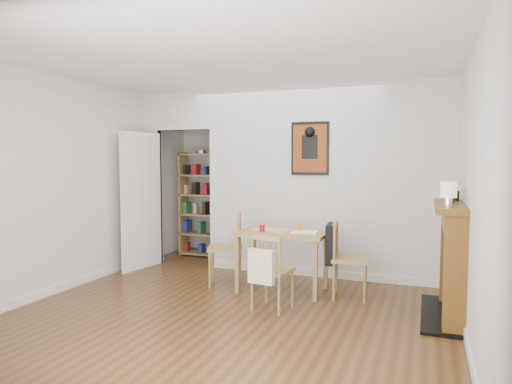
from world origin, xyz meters
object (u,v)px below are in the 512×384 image
at_px(red_glass, 262,228).
at_px(mantel_lamp, 449,191).
at_px(fireplace, 453,257).
at_px(ceramic_jar_a, 449,197).
at_px(notebook, 305,232).
at_px(ceramic_jar_b, 455,196).
at_px(chair_left, 225,249).
at_px(chair_right, 348,259).
at_px(chair_front, 272,271).
at_px(dining_table, 282,239).
at_px(orange_fruit, 298,228).
at_px(bookshelf, 202,205).

distance_m(red_glass, mantel_lamp, 2.18).
xyz_separation_m(fireplace, ceramic_jar_a, (-0.05, 0.05, 0.60)).
distance_m(fireplace, notebook, 1.66).
relative_size(fireplace, ceramic_jar_a, 11.07).
bearing_deg(ceramic_jar_b, ceramic_jar_a, -103.08).
relative_size(chair_left, chair_right, 1.05).
bearing_deg(mantel_lamp, notebook, 157.98).
xyz_separation_m(chair_front, mantel_lamp, (1.71, 0.11, 0.89)).
bearing_deg(dining_table, ceramic_jar_b, 1.71).
distance_m(fireplace, orange_fruit, 1.78).
height_order(fireplace, ceramic_jar_a, ceramic_jar_a).
bearing_deg(chair_front, ceramic_jar_b, 23.18).
bearing_deg(fireplace, bookshelf, 154.54).
bearing_deg(ceramic_jar_a, chair_left, 174.36).
bearing_deg(dining_table, chair_front, -81.52).
relative_size(bookshelf, orange_fruit, 19.94).
bearing_deg(notebook, mantel_lamp, -22.02).
distance_m(notebook, ceramic_jar_a, 1.67).
distance_m(orange_fruit, mantel_lamp, 1.87).
height_order(chair_left, mantel_lamp, mantel_lamp).
height_order(red_glass, notebook, red_glass).
relative_size(red_glass, ceramic_jar_b, 0.80).
relative_size(chair_left, orange_fruit, 10.77).
bearing_deg(bookshelf, chair_front, -48.21).
xyz_separation_m(chair_front, red_glass, (-0.33, 0.62, 0.35)).
bearing_deg(fireplace, chair_right, 164.83).
bearing_deg(ceramic_jar_a, fireplace, -42.64).
xyz_separation_m(chair_right, mantel_lamp, (1.02, -0.61, 0.84)).
bearing_deg(notebook, bookshelf, 145.38).
xyz_separation_m(fireplace, mantel_lamp, (-0.08, -0.31, 0.69)).
bearing_deg(fireplace, red_glass, 174.67).
relative_size(dining_table, red_glass, 12.61).
xyz_separation_m(chair_left, red_glass, (0.54, -0.11, 0.31)).
height_order(chair_left, orange_fruit, chair_left).
relative_size(chair_front, fireplace, 0.66).
distance_m(chair_front, fireplace, 1.85).
distance_m(chair_left, mantel_lamp, 2.79).
xyz_separation_m(red_glass, mantel_lamp, (2.05, -0.51, 0.53)).
bearing_deg(orange_fruit, ceramic_jar_a, -11.53).
xyz_separation_m(dining_table, chair_front, (0.11, -0.72, -0.22)).
distance_m(chair_left, fireplace, 2.69).
relative_size(bookshelf, ceramic_jar_a, 15.25).
relative_size(chair_right, red_glass, 10.42).
distance_m(chair_right, chair_front, 1.00).
xyz_separation_m(dining_table, orange_fruit, (0.17, 0.10, 0.13)).
bearing_deg(bookshelf, chair_right, -29.26).
xyz_separation_m(chair_left, chair_right, (1.57, -0.01, -0.01)).
bearing_deg(mantel_lamp, orange_fruit, 156.97).
relative_size(bookshelf, red_glass, 20.31).
bearing_deg(chair_right, notebook, 178.23).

